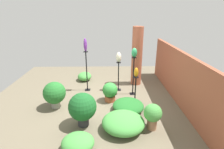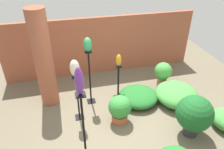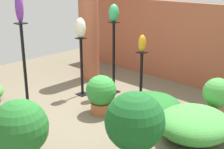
{
  "view_description": "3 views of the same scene",
  "coord_description": "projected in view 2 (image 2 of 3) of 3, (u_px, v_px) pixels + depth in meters",
  "views": [
    {
      "loc": [
        5.26,
        0.12,
        2.92
      ],
      "look_at": [
        0.13,
        0.21,
        1.03
      ],
      "focal_mm": 28.0,
      "sensor_mm": 36.0,
      "label": 1
    },
    {
      "loc": [
        -1.13,
        -3.37,
        3.49
      ],
      "look_at": [
        -0.19,
        0.36,
        1.12
      ],
      "focal_mm": 35.0,
      "sensor_mm": 36.0,
      "label": 2
    },
    {
      "loc": [
        3.42,
        -3.22,
        2.26
      ],
      "look_at": [
        0.17,
        0.15,
        0.74
      ],
      "focal_mm": 50.0,
      "sensor_mm": 36.0,
      "label": 3
    }
  ],
  "objects": [
    {
      "name": "brick_pillar",
      "position": [
        44.0,
        60.0,
        4.94
      ],
      "size": [
        0.43,
        0.43,
        2.36
      ],
      "primitive_type": "cylinder",
      "color": "#9E5138",
      "rests_on": "ground"
    },
    {
      "name": "foliage_bed_east",
      "position": [
        138.0,
        96.0,
        5.46
      ],
      "size": [
        0.99,
        0.96,
        0.33
      ],
      "primitive_type": "ellipsoid",
      "color": "#236B28",
      "rests_on": "ground"
    },
    {
      "name": "pedestal_amber",
      "position": [
        118.0,
        84.0,
        5.45
      ],
      "size": [
        0.2,
        0.2,
        0.95
      ],
      "color": "black",
      "rests_on": "ground"
    },
    {
      "name": "brick_wall_back",
      "position": [
        101.0,
        46.0,
        6.41
      ],
      "size": [
        5.6,
        0.12,
        1.71
      ],
      "primitive_type": "cube",
      "color": "#9E5138",
      "rests_on": "ground"
    },
    {
      "name": "pedestal_jade",
      "position": [
        90.0,
        80.0,
        5.21
      ],
      "size": [
        0.2,
        0.2,
        1.4
      ],
      "color": "black",
      "rests_on": "ground"
    },
    {
      "name": "foliage_bed_rear",
      "position": [
        176.0,
        94.0,
        5.43
      ],
      "size": [
        1.03,
        1.1,
        0.44
      ],
      "primitive_type": "ellipsoid",
      "color": "#479942",
      "rests_on": "ground"
    },
    {
      "name": "art_vase_jade",
      "position": [
        88.0,
        45.0,
        4.73
      ],
      "size": [
        0.19,
        0.2,
        0.33
      ],
      "primitive_type": "ellipsoid",
      "color": "#2D9356",
      "rests_on": "pedestal_jade"
    },
    {
      "name": "art_vase_amber",
      "position": [
        119.0,
        60.0,
        5.1
      ],
      "size": [
        0.13,
        0.14,
        0.31
      ],
      "primitive_type": "ellipsoid",
      "color": "orange",
      "rests_on": "pedestal_amber"
    },
    {
      "name": "ground_plane",
      "position": [
        124.0,
        124.0,
        4.85
      ],
      "size": [
        8.0,
        8.0,
        0.0
      ],
      "primitive_type": "plane",
      "color": "#6B604C"
    },
    {
      "name": "potted_plant_mid_right",
      "position": [
        194.0,
        114.0,
        4.35
      ],
      "size": [
        0.74,
        0.74,
        0.93
      ],
      "color": "#2D2D33",
      "rests_on": "ground"
    },
    {
      "name": "art_vase_ivory",
      "position": [
        75.0,
        68.0,
        4.36
      ],
      "size": [
        0.19,
        0.19,
        0.37
      ],
      "primitive_type": "ellipsoid",
      "color": "beige",
      "rests_on": "pedestal_ivory"
    },
    {
      "name": "potted_plant_front_left",
      "position": [
        163.0,
        72.0,
        5.94
      ],
      "size": [
        0.47,
        0.47,
        0.71
      ],
      "color": "#936B4C",
      "rests_on": "ground"
    },
    {
      "name": "pedestal_violet",
      "position": [
        84.0,
        133.0,
        3.69
      ],
      "size": [
        0.2,
        0.2,
        1.53
      ],
      "color": "black",
      "rests_on": "ground"
    },
    {
      "name": "potted_plant_front_right",
      "position": [
        120.0,
        108.0,
        4.77
      ],
      "size": [
        0.51,
        0.51,
        0.66
      ],
      "color": "#B25B38",
      "rests_on": "ground"
    },
    {
      "name": "art_vase_violet",
      "position": [
        79.0,
        81.0,
        3.13
      ],
      "size": [
        0.14,
        0.12,
        0.48
      ],
      "primitive_type": "ellipsoid",
      "color": "#6B2D8C",
      "rests_on": "pedestal_violet"
    },
    {
      "name": "pedestal_ivory",
      "position": [
        78.0,
        100.0,
        4.78
      ],
      "size": [
        0.2,
        0.2,
        1.12
      ],
      "color": "black",
      "rests_on": "ground"
    }
  ]
}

